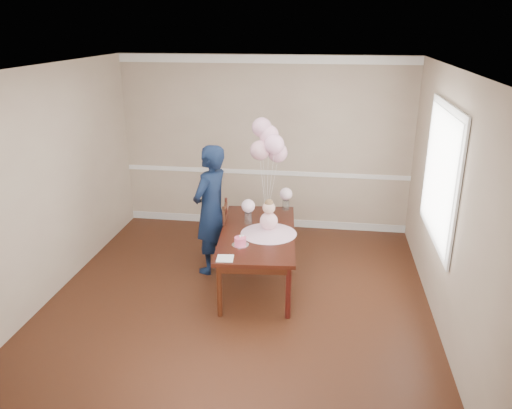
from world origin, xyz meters
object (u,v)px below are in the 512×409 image
object	(u,v)px
woman	(211,210)
birthday_cake	(240,241)
dining_table_top	(258,233)
dining_chair_seat	(240,240)

from	to	relation	value
woman	birthday_cake	bearing A→B (deg)	59.26
birthday_cake	woman	distance (m)	0.83
dining_table_top	birthday_cake	distance (m)	0.46
dining_table_top	dining_chair_seat	bearing A→B (deg)	127.35
birthday_cake	dining_chair_seat	world-z (taller)	birthday_cake
birthday_cake	woman	world-z (taller)	woman
birthday_cake	woman	size ratio (longest dim) A/B	0.08
dining_table_top	dining_chair_seat	size ratio (longest dim) A/B	4.48
woman	dining_chair_seat	bearing A→B (deg)	125.44
dining_table_top	birthday_cake	xyz separation A→B (m)	(-0.15, -0.43, 0.08)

